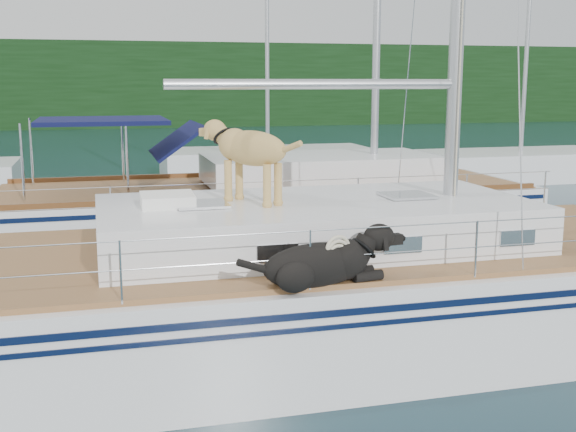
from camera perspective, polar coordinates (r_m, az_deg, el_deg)
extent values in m
plane|color=black|center=(9.07, -2.77, -10.36)|extent=(120.00, 120.00, 0.00)
cube|color=black|center=(53.31, -13.29, 10.05)|extent=(90.00, 3.00, 6.00)
cube|color=#595147|center=(54.58, -13.23, 7.53)|extent=(92.00, 1.00, 1.20)
cube|color=white|center=(8.90, -2.80, -7.36)|extent=(12.00, 3.80, 1.40)
cube|color=olive|center=(8.71, -2.84, -2.78)|extent=(11.52, 3.50, 0.06)
cube|color=white|center=(8.84, 2.21, -0.55)|extent=(5.20, 2.50, 0.55)
cylinder|color=silver|center=(8.67, 2.29, 10.37)|extent=(3.60, 0.12, 0.12)
cylinder|color=silver|center=(6.92, 0.17, -1.27)|extent=(10.56, 0.01, 0.01)
cylinder|color=silver|center=(10.29, -4.93, 2.60)|extent=(10.56, 0.01, 0.01)
cube|color=#1F31C2|center=(10.09, -7.53, -0.68)|extent=(0.86, 0.79, 0.05)
cube|color=white|center=(8.46, -9.50, 1.22)|extent=(0.61, 0.50, 0.15)
torus|color=beige|center=(7.11, 3.97, -2.63)|extent=(0.37, 0.18, 0.36)
cube|color=white|center=(15.02, -1.83, -0.13)|extent=(11.00, 3.50, 1.30)
cube|color=olive|center=(14.91, -1.85, 2.32)|extent=(10.56, 3.29, 0.06)
cube|color=white|center=(15.18, 2.57, 3.80)|extent=(4.80, 2.30, 0.55)
cube|color=#0D0F38|center=(14.39, -14.49, 7.30)|extent=(2.40, 2.30, 0.08)
cube|color=white|center=(25.12, -1.61, 4.09)|extent=(7.20, 3.00, 1.10)
cube|color=white|center=(25.51, 17.84, 3.68)|extent=(6.40, 3.00, 1.10)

